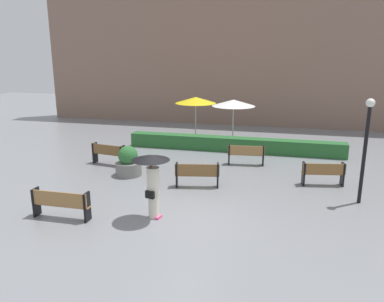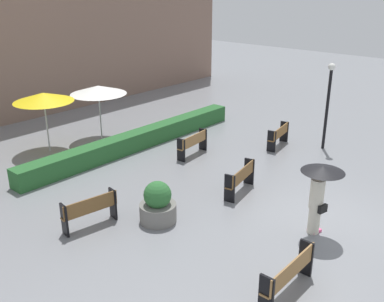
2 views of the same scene
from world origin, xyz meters
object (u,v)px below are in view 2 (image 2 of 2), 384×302
Objects in this scene: bench_far_left at (90,209)px; patio_umbrella_yellow at (43,97)px; planter_pot at (158,205)px; bench_back_row at (193,143)px; lamp_post at (328,97)px; bench_far_right at (279,135)px; bench_near_left at (289,273)px; bench_mid_center at (241,177)px; patio_umbrella_white at (98,90)px; pedestrian_with_umbrella at (319,187)px.

patio_umbrella_yellow is at bearing 67.82° from bench_far_left.
planter_pot is 0.51× the size of patio_umbrella_yellow.
lamp_post reaches higher than bench_back_row.
planter_pot is at bearing -175.33° from bench_far_right.
bench_back_row reaches higher than bench_near_left.
bench_back_row is at bearing 66.47° from bench_mid_center.
patio_umbrella_white is at bearing 49.95° from bench_far_left.
lamp_post is 1.47× the size of patio_umbrella_white.
patio_umbrella_white is at bearing 88.12° from bench_mid_center.
bench_mid_center is 0.70× the size of patio_umbrella_yellow.
patio_umbrella_yellow is (-7.59, 8.21, 0.04)m from lamp_post.
bench_near_left is (1.16, -5.56, -0.03)m from bench_far_left.
pedestrian_with_umbrella is at bearing -83.19° from patio_umbrella_yellow.
bench_mid_center is at bearing -13.14° from planter_pot.
lamp_post is (1.05, -1.48, 1.65)m from bench_far_right.
lamp_post is at bearing -47.24° from patio_umbrella_yellow.
patio_umbrella_yellow is at bearing 96.81° from pedestrian_with_umbrella.
bench_mid_center is 7.73m from patio_umbrella_white.
patio_umbrella_white is (-1.20, 4.23, 1.66)m from bench_back_row.
planter_pot is at bearing -149.83° from bench_back_row.
bench_far_left is 0.89× the size of bench_near_left.
bench_far_left is 6.23m from pedestrian_with_umbrella.
bench_far_right is at bearing 16.30° from bench_mid_center.
patio_umbrella_yellow reaches higher than bench_far_right.
pedestrian_with_umbrella is 1.64× the size of planter_pot.
bench_mid_center is 0.83× the size of pedestrian_with_umbrella.
patio_umbrella_yellow is at bearing 83.41° from bench_near_left.
lamp_post reaches higher than bench_far_right.
bench_far_left reaches higher than bench_back_row.
bench_far_left is 4.89m from bench_mid_center.
lamp_post reaches higher than bench_far_left.
bench_far_left is 6.87m from patio_umbrella_yellow.
bench_far_right is 0.46× the size of lamp_post.
bench_near_left is at bearing -147.62° from bench_far_right.
patio_umbrella_yellow is (1.36, 11.74, 1.69)m from bench_near_left.
bench_far_right is 9.35m from bench_near_left.
bench_back_row is 0.69× the size of patio_umbrella_yellow.
planter_pot reaches higher than bench_mid_center.
bench_far_left is 0.81× the size of pedestrian_with_umbrella.
bench_far_right is 7.74m from patio_umbrella_white.
patio_umbrella_white is (4.76, 5.66, 1.64)m from bench_far_left.
bench_far_right is 6.81m from pedestrian_with_umbrella.
patio_umbrella_yellow reaches higher than pedestrian_with_umbrella.
bench_mid_center is at bearing -76.12° from patio_umbrella_yellow.
pedestrian_with_umbrella is at bearing -155.83° from lamp_post.
bench_near_left is at bearing -107.77° from patio_umbrella_white.
planter_pot is at bearing 166.86° from bench_mid_center.
patio_umbrella_white is (-5.35, 7.69, 0.02)m from lamp_post.
pedestrian_with_umbrella is at bearing -57.20° from planter_pot.
lamp_post is (4.15, -3.46, 1.64)m from bench_back_row.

